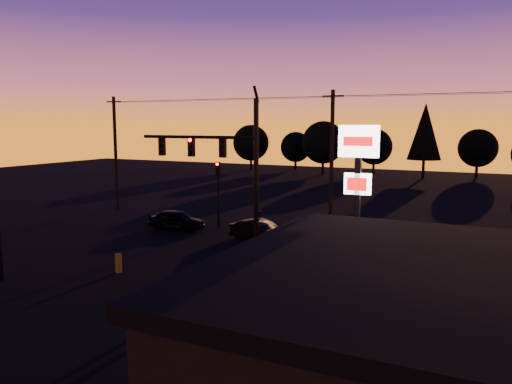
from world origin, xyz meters
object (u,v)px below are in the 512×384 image
(secondary_signal, at_px, (218,184))
(car_left, at_px, (176,220))
(car_right, at_px, (353,238))
(suv_parked, at_px, (351,323))
(car_mid, at_px, (260,231))
(pylon_sign, at_px, (358,176))
(traffic_signal_mast, at_px, (226,164))
(bollard, at_px, (119,263))

(secondary_signal, xyz_separation_m, car_left, (-1.97, -2.07, -2.21))
(car_right, height_order, suv_parked, suv_parked)
(car_mid, height_order, suv_parked, suv_parked)
(pylon_sign, height_order, car_right, pylon_sign)
(traffic_signal_mast, height_order, car_left, traffic_signal_mast)
(car_left, bearing_deg, car_right, -93.02)
(bollard, bearing_deg, secondary_signal, 95.98)
(car_right, distance_m, suv_parked, 11.95)
(traffic_signal_mast, relative_size, bollard, 9.75)
(pylon_sign, distance_m, suv_parked, 5.79)
(car_mid, height_order, car_right, car_right)
(traffic_signal_mast, bearing_deg, car_mid, 96.62)
(bollard, bearing_deg, car_right, 45.27)
(car_mid, bearing_deg, car_right, -76.39)
(bollard, xyz_separation_m, suv_parked, (11.77, -2.78, 0.30))
(car_left, height_order, car_mid, car_left)
(traffic_signal_mast, distance_m, car_left, 9.75)
(secondary_signal, height_order, car_left, secondary_signal)
(car_left, relative_size, car_right, 0.78)
(traffic_signal_mast, height_order, suv_parked, traffic_signal_mast)
(secondary_signal, height_order, car_mid, secondary_signal)
(car_right, bearing_deg, car_left, -72.33)
(bollard, relative_size, car_left, 0.23)
(secondary_signal, distance_m, car_left, 3.61)
(traffic_signal_mast, relative_size, car_mid, 2.25)
(bollard, bearing_deg, pylon_sign, 5.88)
(car_left, bearing_deg, car_mid, -96.08)
(bollard, distance_m, suv_parked, 12.10)
(traffic_signal_mast, bearing_deg, secondary_signal, 123.19)
(car_mid, bearing_deg, pylon_sign, -122.66)
(secondary_signal, bearing_deg, bollard, -84.02)
(pylon_sign, xyz_separation_m, car_mid, (-7.67, 7.44, -4.28))
(pylon_sign, distance_m, car_right, 8.99)
(traffic_signal_mast, bearing_deg, bollard, -136.00)
(traffic_signal_mast, distance_m, suv_parked, 11.09)
(bollard, height_order, car_right, car_right)
(traffic_signal_mast, relative_size, pylon_sign, 1.26)
(suv_parked, bearing_deg, pylon_sign, 90.13)
(secondary_signal, distance_m, car_mid, 5.50)
(traffic_signal_mast, xyz_separation_m, bollard, (-3.74, -3.61, -4.50))
(car_left, xyz_separation_m, suv_parked, (14.90, -11.82, 0.08))
(pylon_sign, bearing_deg, secondary_signal, 140.23)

